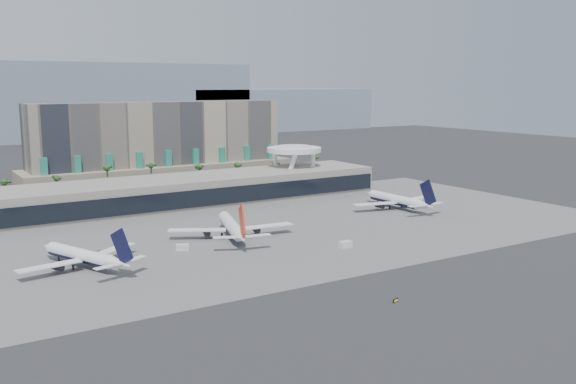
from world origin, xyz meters
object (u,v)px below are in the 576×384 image
airliner_left (84,256)px  taxiway_sign (396,300)px  airliner_centre (232,227)px  airliner_right (397,200)px  service_vehicle_a (182,247)px  service_vehicle_b (345,244)px

airliner_left → taxiway_sign: bearing=-73.1°
airliner_centre → airliner_right: bearing=23.7°
airliner_left → taxiway_sign: 87.91m
airliner_centre → airliner_right: 81.53m
airliner_right → service_vehicle_a: size_ratio=10.38×
airliner_centre → airliner_right: (81.07, 8.67, -0.16)m
airliner_left → service_vehicle_b: airliner_left is taller
airliner_right → taxiway_sign: (-78.01, -86.76, -3.23)m
service_vehicle_a → taxiway_sign: (23.87, -71.55, -0.55)m
service_vehicle_b → taxiway_sign: service_vehicle_b is taller
airliner_left → taxiway_sign: (54.83, -68.65, -3.03)m
airliner_left → taxiway_sign: size_ratio=19.25×
airliner_centre → taxiway_sign: airliner_centre is taller
service_vehicle_a → airliner_left: bearing=-153.1°
airliner_right → service_vehicle_b: bearing=-144.8°
airliner_centre → airliner_left: bearing=-152.1°
service_vehicle_a → taxiway_sign: bearing=-50.0°
airliner_right → service_vehicle_b: size_ratio=10.54×
service_vehicle_b → taxiway_sign: bearing=-113.7°
service_vehicle_a → taxiway_sign: 75.43m
airliner_right → taxiway_sign: 116.72m
taxiway_sign → airliner_right: bearing=28.8°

